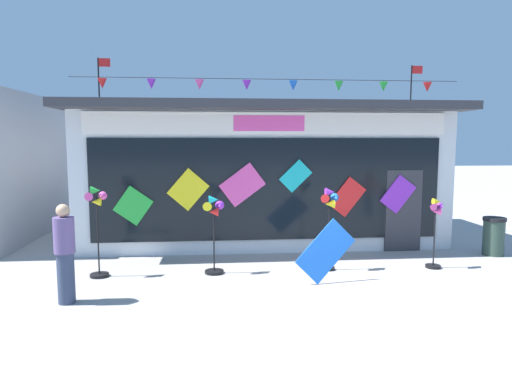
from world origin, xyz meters
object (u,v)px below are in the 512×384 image
Objects in this scene: kite_shop_building at (260,172)px; person_near_camera at (65,253)px; wind_spinner_center_right at (435,225)px; trash_bin at (494,236)px; wind_spinner_left at (214,224)px; display_kite_on_ground at (325,251)px; wind_spinner_center_left at (329,211)px; wind_spinner_far_left at (97,221)px.

kite_shop_building is 6.47m from person_near_camera.
wind_spinner_center_right is 2.23m from trash_bin.
wind_spinner_left is 1.43× the size of display_kite_on_ground.
wind_spinner_center_left is 1.93× the size of trash_bin.
display_kite_on_ground is (-0.27, -0.81, -0.66)m from wind_spinner_center_left.
trash_bin is at bearing -27.19° from kite_shop_building.
wind_spinner_center_left is (4.70, 0.06, 0.14)m from wind_spinner_far_left.
wind_spinner_far_left is 1.09× the size of person_near_camera.
trash_bin is at bearing 20.92° from display_kite_on_ground.
kite_shop_building is 4.70m from display_kite_on_ground.
kite_shop_building is 10.67× the size of trash_bin.
wind_spinner_left is 2.88m from person_near_camera.
wind_spinner_far_left is 2.30m from wind_spinner_left.
person_near_camera reaches higher than display_kite_on_ground.
display_kite_on_ground is (2.13, -0.77, -0.42)m from wind_spinner_left.
kite_shop_building reaches higher than wind_spinner_far_left.
kite_shop_building is at bearing 132.33° from wind_spinner_center_right.
wind_spinner_center_left is at bearing 0.84° from wind_spinner_left.
wind_spinner_left is 2.30m from display_kite_on_ground.
wind_spinner_center_left is at bearing 114.62° from person_near_camera.
trash_bin is (8.94, 0.97, -0.67)m from wind_spinner_far_left.
person_near_camera is at bearing -168.45° from wind_spinner_center_right.
wind_spinner_center_left is at bearing 71.32° from display_kite_on_ground.
wind_spinner_far_left is 1.13× the size of wind_spinner_left.
kite_shop_building is at bearing 151.20° from person_near_camera.
trash_bin is 4.83m from display_kite_on_ground.
wind_spinner_center_left reaches higher than display_kite_on_ground.
person_near_camera reaches higher than wind_spinner_left.
kite_shop_building reaches higher than wind_spinner_center_left.
wind_spinner_center_left is 1.16× the size of wind_spinner_center_right.
wind_spinner_center_right is 7.30m from person_near_camera.
wind_spinner_far_left reaches higher than trash_bin.
wind_spinner_far_left is 1.49m from person_near_camera.
wind_spinner_center_right is (6.98, 0.01, -0.20)m from wind_spinner_far_left.
wind_spinner_left is 2.41m from wind_spinner_center_left.
kite_shop_building reaches higher than display_kite_on_ground.
wind_spinner_center_right is 1.67× the size of trash_bin.
display_kite_on_ground is (4.42, -0.75, -0.52)m from wind_spinner_far_left.
kite_shop_building is 6.38× the size of wind_spinner_center_right.
wind_spinner_left is at bearing -171.84° from trash_bin.
trash_bin is (4.24, 0.92, -0.81)m from wind_spinner_center_left.
wind_spinner_center_left is at bearing -167.79° from trash_bin.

